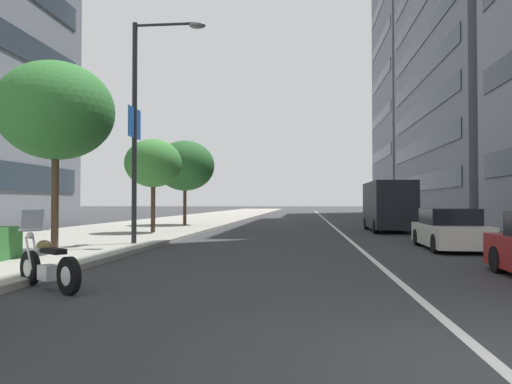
{
  "coord_description": "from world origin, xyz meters",
  "views": [
    {
      "loc": [
        -4.9,
        1.92,
        1.63
      ],
      "look_at": [
        12.06,
        3.62,
        2.0
      ],
      "focal_mm": 34.37,
      "sensor_mm": 36.0,
      "label": 1
    }
  ],
  "objects": [
    {
      "name": "ground_plane",
      "position": [
        0.0,
        0.0,
        0.0
      ],
      "size": [
        400.0,
        400.0,
        0.0
      ],
      "primitive_type": "plane",
      "color": "#303033"
    },
    {
      "name": "motorcycle_mid_row",
      "position": [
        3.86,
        6.72,
        0.45
      ],
      "size": [
        1.4,
        1.87,
        1.5
      ],
      "rotation": [
        0.0,
        0.0,
        0.94
      ],
      "color": "black",
      "rests_on": "ground"
    },
    {
      "name": "street_lamp_with_banners",
      "position": [
        12.37,
        7.71,
        5.01
      ],
      "size": [
        1.26,
        2.72,
        8.07
      ],
      "color": "#232326",
      "rests_on": "sidewalk_right_plaza"
    },
    {
      "name": "delivery_van_ahead",
      "position": [
        23.2,
        -2.75,
        1.48
      ],
      "size": [
        5.85,
        2.22,
        2.78
      ],
      "rotation": [
        0.0,
        0.0,
        -0.0
      ],
      "color": "black",
      "rests_on": "ground"
    },
    {
      "name": "lane_centre_stripe",
      "position": [
        35.0,
        0.0,
        0.0
      ],
      "size": [
        110.0,
        0.16,
        0.01
      ],
      "primitive_type": "cube",
      "color": "silver",
      "rests_on": "ground"
    },
    {
      "name": "street_tree_by_lamp_post",
      "position": [
        9.3,
        9.49,
        4.42
      ],
      "size": [
        3.52,
        3.52,
        5.77
      ],
      "color": "#473323",
      "rests_on": "sidewalk_right_plaza"
    },
    {
      "name": "car_far_down_avenue",
      "position": [
        12.72,
        -3.09,
        0.66
      ],
      "size": [
        4.41,
        1.9,
        1.42
      ],
      "rotation": [
        0.0,
        0.0,
        -0.02
      ],
      "color": "beige",
      "rests_on": "ground"
    },
    {
      "name": "office_tower_far_left_down_avenue",
      "position": [
        68.33,
        -19.44,
        19.41
      ],
      "size": [
        19.06,
        20.46,
        38.82
      ],
      "color": "slate",
      "rests_on": "ground"
    },
    {
      "name": "street_tree_mid_sidewalk",
      "position": [
        18.84,
        9.45,
        3.58
      ],
      "size": [
        2.83,
        2.83,
        4.64
      ],
      "color": "#473323",
      "rests_on": "sidewalk_right_plaza"
    },
    {
      "name": "street_tree_far_plaza",
      "position": [
        27.09,
        9.89,
        4.08
      ],
      "size": [
        3.94,
        3.94,
        5.61
      ],
      "color": "#473323",
      "rests_on": "sidewalk_right_plaza"
    },
    {
      "name": "sidewalk_right_plaza",
      "position": [
        30.0,
        11.75,
        0.07
      ],
      "size": [
        160.0,
        8.97,
        0.15
      ],
      "primitive_type": "cube",
      "color": "gray",
      "rests_on": "ground"
    }
  ]
}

